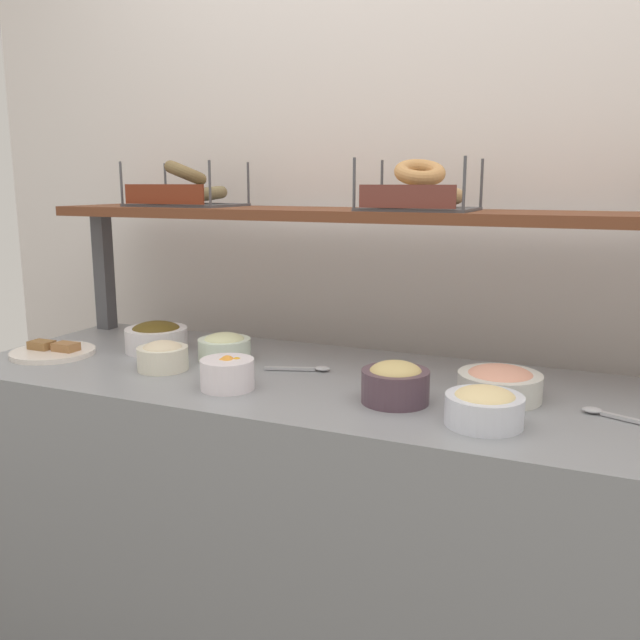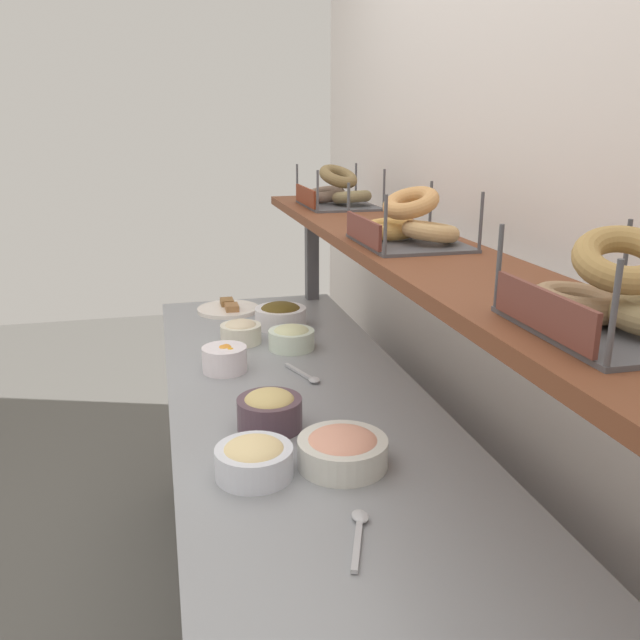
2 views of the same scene
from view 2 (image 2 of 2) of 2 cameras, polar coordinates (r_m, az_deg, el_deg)
The scene contains 17 objects.
back_wall at distance 1.82m, azimuth 16.06°, elevation 4.29°, with size 3.53×0.06×2.40m, color white.
deli_counter at distance 1.95m, azimuth -1.04°, elevation -19.29°, with size 2.33×0.70×0.85m, color gray.
shelf_riser_left at distance 2.76m, azimuth -0.71°, elevation 5.88°, with size 0.05×0.05×0.40m, color #4C4C51.
upper_shelf at distance 1.68m, azimuth 7.86°, elevation 6.10°, with size 2.29×0.32×0.03m, color brown.
bowl_chocolate_spread at distance 2.41m, azimuth -3.42°, elevation 0.43°, with size 0.19×0.19×0.09m.
bowl_hummus at distance 1.63m, azimuth -4.38°, elevation -7.73°, with size 0.16×0.16×0.10m.
bowl_potato_salad at distance 2.25m, azimuth -6.85°, elevation -0.99°, with size 0.14×0.14×0.08m.
bowl_egg_salad at distance 1.43m, azimuth -5.71°, elevation -11.81°, with size 0.17×0.17×0.08m.
bowl_scallion_spread at distance 2.18m, azimuth -2.48°, elevation -1.50°, with size 0.15×0.15×0.08m.
bowl_fruit_salad at distance 2.00m, azimuth -8.22°, elevation -3.27°, with size 0.13×0.13×0.08m.
bowl_lox_spread at distance 1.46m, azimuth 1.96°, elevation -11.08°, with size 0.20×0.20×0.08m.
serving_plate_white at distance 2.64m, azimuth -7.91°, elevation 0.98°, with size 0.24×0.24×0.04m.
serving_spoon_near_plate at distance 1.94m, azimuth -1.15°, elevation -4.85°, with size 0.17×0.08×0.01m.
serving_spoon_by_edge at distance 1.27m, azimuth 3.37°, elevation -17.57°, with size 0.17×0.08×0.01m.
bagel_basket_poppy at distance 2.40m, azimuth 1.48°, elevation 10.93°, with size 0.34×0.25×0.15m.
bagel_basket_sesame at distance 1.65m, azimuth 7.63°, elevation 8.10°, with size 0.30×0.25×0.14m.
bagel_basket_everything at distance 1.03m, azimuth 24.14°, elevation 1.59°, with size 0.29×0.24×0.15m.
Camera 2 is at (1.54, -0.34, 1.57)m, focal length 37.07 mm.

